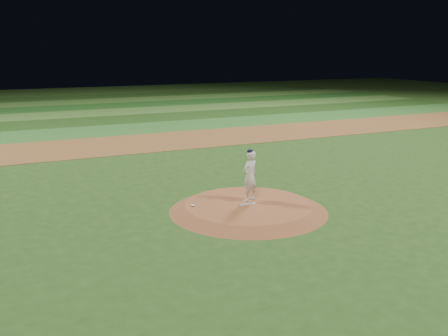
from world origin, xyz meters
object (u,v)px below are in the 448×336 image
at_px(rosin_bag, 193,205).
at_px(pitcher_on_mound, 250,176).
at_px(pitching_rubber, 248,204).
at_px(pitchers_mound, 248,207).

relative_size(rosin_bag, pitcher_on_mound, 0.07).
relative_size(pitching_rubber, rosin_bag, 4.26).
bearing_deg(rosin_bag, pitcher_on_mound, -7.09).
bearing_deg(pitcher_on_mound, pitchers_mound, -124.83).
distance_m(pitching_rubber, rosin_bag, 1.90).
bearing_deg(pitching_rubber, rosin_bag, 164.96).
relative_size(pitchers_mound, rosin_bag, 40.73).
xyz_separation_m(pitchers_mound, rosin_bag, (-1.85, 0.56, 0.16)).
xyz_separation_m(pitching_rubber, pitcher_on_mound, (0.27, 0.37, 0.90)).
height_order(pitching_rubber, pitcher_on_mound, pitcher_on_mound).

